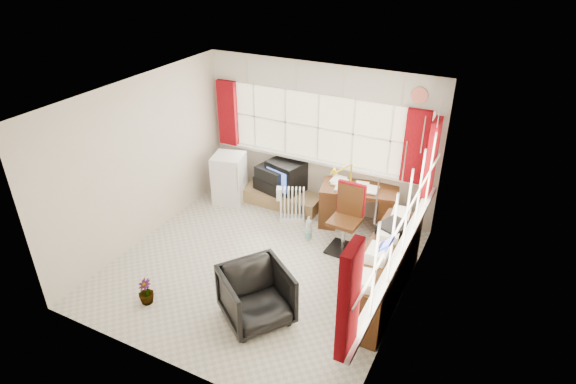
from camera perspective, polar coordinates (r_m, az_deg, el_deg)
name	(u,v)px	position (r m, az deg, el deg)	size (l,w,h in m)	color
ground	(260,266)	(7.04, -3.28, -8.79)	(4.00, 4.00, 0.00)	beige
room_walls	(257,174)	(6.25, -3.66, 2.19)	(4.00, 4.00, 4.00)	beige
window_back	(317,157)	(8.05, 3.42, 4.17)	(3.70, 0.12, 3.60)	beige
window_right	(400,248)	(5.92, 13.13, -6.50)	(0.12, 3.70, 3.60)	beige
curtains	(349,163)	(6.67, 7.28, 3.39)	(3.83, 3.83, 1.15)	maroon
overhead_cabinets	(359,107)	(6.41, 8.37, 9.92)	(3.98, 3.98, 0.48)	beige
desk	(359,205)	(7.82, 8.39, -1.49)	(1.32, 0.86, 0.74)	#573114
desk_lamp	(351,171)	(7.49, 7.49, 2.54)	(0.18, 0.16, 0.45)	yellow
task_chair	(348,215)	(7.18, 7.08, -2.75)	(0.46, 0.48, 1.06)	black
office_chair	(256,296)	(6.00, -3.77, -12.18)	(0.77, 0.80, 0.72)	black
radiator	(292,208)	(7.93, 0.51, -1.87)	(0.44, 0.31, 0.61)	white
credenza	(383,271)	(6.44, 11.20, -9.14)	(0.50, 2.00, 0.85)	#573114
file_tray	(394,228)	(6.51, 12.40, -4.22)	(0.31, 0.40, 0.13)	black
tv_bench	(282,198)	(8.45, -0.76, -0.74)	(1.40, 0.50, 0.25)	#A37B51
crt_tv	(287,175)	(8.38, -0.09, 2.01)	(0.71, 0.68, 0.53)	black
hifi_stack	(273,179)	(8.37, -1.81, 1.53)	(0.69, 0.53, 0.44)	black
mini_fridge	(229,178)	(8.51, -6.96, 1.62)	(0.63, 0.63, 0.87)	white
spray_bottle_a	(309,224)	(7.71, 2.48, -3.82)	(0.11, 0.11, 0.27)	white
spray_bottle_b	(308,234)	(7.57, 2.43, -4.95)	(0.08, 0.08, 0.18)	#82C1B4
flower_vase	(146,292)	(6.59, -16.51, -11.24)	(0.20, 0.20, 0.36)	black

